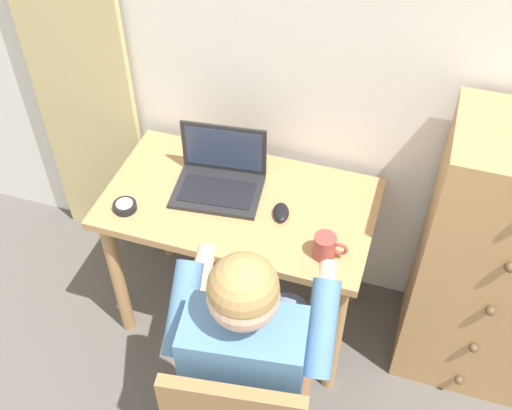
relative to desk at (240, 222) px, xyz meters
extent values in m
cube|color=silver|center=(0.38, 0.37, 0.64)|extent=(4.80, 0.05, 2.50)
cube|color=#CCB77A|center=(-0.82, 0.30, 0.46)|extent=(0.48, 0.03, 2.14)
cube|color=tan|center=(0.00, 0.00, 0.10)|extent=(1.05, 0.59, 0.03)
cylinder|color=tan|center=(-0.47, -0.24, -0.26)|extent=(0.06, 0.06, 0.69)
cylinder|color=tan|center=(0.47, -0.24, -0.26)|extent=(0.06, 0.06, 0.69)
cylinder|color=tan|center=(-0.47, 0.24, -0.26)|extent=(0.06, 0.06, 0.69)
cylinder|color=tan|center=(0.47, 0.24, -0.26)|extent=(0.06, 0.06, 0.69)
cube|color=tan|center=(0.98, 0.09, -0.01)|extent=(0.55, 0.43, 1.21)
sphere|color=brown|center=(0.98, -0.14, -0.49)|extent=(0.04, 0.04, 0.04)
sphere|color=brown|center=(0.98, -0.14, -0.25)|extent=(0.04, 0.04, 0.04)
sphere|color=brown|center=(0.98, -0.14, -0.01)|extent=(0.04, 0.04, 0.04)
sphere|color=brown|center=(0.98, -0.14, 0.24)|extent=(0.04, 0.04, 0.04)
cube|color=brown|center=(0.25, -0.67, -0.16)|extent=(0.47, 0.46, 0.05)
cylinder|color=olive|center=(0.39, -0.49, -0.40)|extent=(0.04, 0.04, 0.42)
cylinder|color=olive|center=(0.05, -0.54, -0.40)|extent=(0.04, 0.04, 0.42)
cylinder|color=#6B84AD|center=(0.31, -0.44, -0.12)|extent=(0.20, 0.42, 0.14)
cylinder|color=#6B84AD|center=(0.13, -0.47, -0.12)|extent=(0.20, 0.42, 0.14)
cylinder|color=#6B84AD|center=(0.28, -0.25, -0.36)|extent=(0.11, 0.11, 0.49)
cylinder|color=#6B84AD|center=(0.10, -0.27, -0.36)|extent=(0.11, 0.11, 0.49)
cube|color=teal|center=(0.25, -0.68, 0.11)|extent=(0.38, 0.25, 0.46)
cylinder|color=teal|center=(0.45, -0.52, 0.20)|extent=(0.13, 0.31, 0.25)
cylinder|color=teal|center=(0.01, -0.59, 0.20)|extent=(0.13, 0.31, 0.25)
cylinder|color=#DBAD8E|center=(0.42, -0.33, 0.09)|extent=(0.11, 0.28, 0.11)
cylinder|color=#DBAD8E|center=(-0.01, -0.39, 0.09)|extent=(0.11, 0.28, 0.11)
sphere|color=#DBAD8E|center=(0.25, -0.67, 0.47)|extent=(0.20, 0.20, 0.20)
sphere|color=#9E7A47|center=(0.25, -0.67, 0.50)|extent=(0.20, 0.20, 0.20)
cube|color=#232326|center=(-0.09, 0.01, 0.13)|extent=(0.37, 0.28, 0.02)
cube|color=black|center=(-0.09, 0.00, 0.14)|extent=(0.30, 0.19, 0.00)
cube|color=#232326|center=(-0.11, 0.14, 0.25)|extent=(0.34, 0.05, 0.22)
cube|color=#2D3851|center=(-0.11, 0.13, 0.25)|extent=(0.30, 0.04, 0.18)
ellipsoid|color=black|center=(0.18, -0.03, 0.14)|extent=(0.09, 0.11, 0.03)
cylinder|color=black|center=(-0.40, -0.18, 0.14)|extent=(0.09, 0.09, 0.03)
cylinder|color=silver|center=(-0.40, -0.18, 0.15)|extent=(0.06, 0.06, 0.00)
cylinder|color=#9E3D38|center=(0.38, -0.17, 0.17)|extent=(0.08, 0.08, 0.09)
torus|color=#9E3D38|center=(0.43, -0.17, 0.17)|extent=(0.06, 0.01, 0.06)
camera|label=1|loc=(0.59, -1.62, 1.82)|focal=43.72mm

